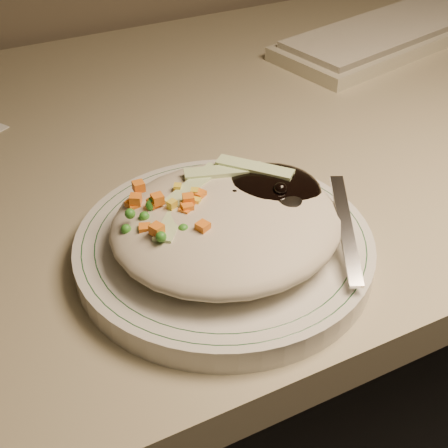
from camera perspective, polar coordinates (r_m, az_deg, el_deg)
name	(u,v)px	position (r m, az deg, el deg)	size (l,w,h in m)	color
desk	(212,261)	(0.84, -1.14, -3.36)	(1.40, 0.70, 0.74)	gray
plate	(224,248)	(0.53, 0.00, -2.23)	(0.25, 0.25, 0.02)	silver
plate_rim	(224,239)	(0.52, 0.00, -1.39)	(0.24, 0.24, 0.00)	#144723
meal	(229,218)	(0.51, 0.47, 0.59)	(0.21, 0.19, 0.05)	#BBAF97
keyboard	(392,33)	(0.99, 15.07, 16.48)	(0.40, 0.21, 0.03)	#AFAA90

